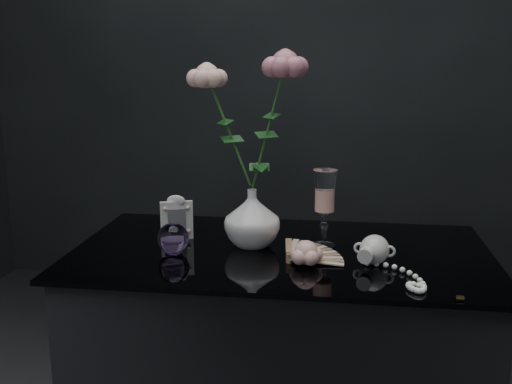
% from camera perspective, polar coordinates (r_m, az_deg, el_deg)
% --- Properties ---
extents(vase, '(0.18, 0.18, 0.15)m').
position_cam_1_polar(vase, '(1.54, -0.38, -2.50)').
color(vase, white).
rests_on(vase, table).
extents(wine_glass, '(0.07, 0.07, 0.20)m').
position_cam_1_polar(wine_glass, '(1.53, 6.53, -1.61)').
color(wine_glass, white).
rests_on(wine_glass, table).
extents(picture_frame, '(0.11, 0.10, 0.12)m').
position_cam_1_polar(picture_frame, '(1.61, -7.57, -2.39)').
color(picture_frame, silver).
rests_on(picture_frame, table).
extents(paperweight, '(0.10, 0.10, 0.08)m').
position_cam_1_polar(paperweight, '(1.51, -7.90, -4.36)').
color(paperweight, '#A17BC8').
rests_on(paperweight, table).
extents(paper_fan, '(0.32, 0.28, 0.03)m').
position_cam_1_polar(paper_fan, '(1.43, 3.18, -6.22)').
color(paper_fan, beige).
rests_on(paper_fan, table).
extents(loose_rose, '(0.17, 0.20, 0.06)m').
position_cam_1_polar(loose_rose, '(1.42, 4.78, -5.79)').
color(loose_rose, '#FFB1A4').
rests_on(loose_rose, table).
extents(pearl_jar, '(0.29, 0.30, 0.07)m').
position_cam_1_polar(pearl_jar, '(1.45, 11.22, -5.29)').
color(pearl_jar, silver).
rests_on(pearl_jar, table).
extents(roses, '(0.28, 0.12, 0.40)m').
position_cam_1_polar(roses, '(1.49, -0.59, 7.50)').
color(roses, '#FFB8A7').
rests_on(roses, vase).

